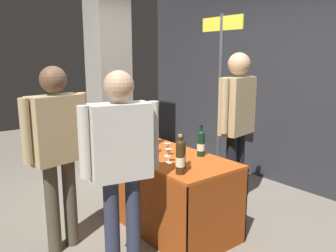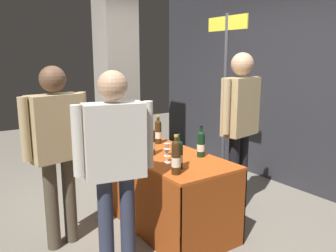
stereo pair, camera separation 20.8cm
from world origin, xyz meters
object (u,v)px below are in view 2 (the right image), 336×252
Objects in this scene: tasting_table at (168,178)px; flower_vase at (136,134)px; display_bottle_0 at (201,144)px; wine_glass_mid at (149,136)px; wine_glass_near_taster at (167,147)px; taster_foreground_right at (57,141)px; booth_signpost at (225,85)px; featured_wine_bottle at (179,154)px; wine_glass_near_vendor at (167,153)px; concrete_pillar at (116,66)px; vendor_presenter at (240,117)px.

tasting_table is 3.45× the size of flower_vase.
display_bottle_0 is 0.71m from wine_glass_mid.
wine_glass_near_taster is 0.54m from flower_vase.
tasting_table is 1.15m from taster_foreground_right.
booth_signpost is (-0.52, 0.80, 0.50)m from display_bottle_0.
featured_wine_bottle reaches higher than tasting_table.
wine_glass_near_vendor is 0.06× the size of booth_signpost.
flower_vase is at bearing -172.39° from tasting_table.
concrete_pillar reaches higher than wine_glass_near_vendor.
featured_wine_bottle reaches higher than wine_glass_near_vendor.
display_bottle_0 is at bearing -2.85° from vendor_presenter.
wine_glass_mid reaches higher than wine_glass_near_taster.
featured_wine_bottle is 2.20× the size of wine_glass_mid.
booth_signpost reaches higher than featured_wine_bottle.
featured_wine_bottle is 1.47m from booth_signpost.
wine_glass_near_taster is at bearing 160.39° from featured_wine_bottle.
vendor_presenter is (-0.25, 1.01, 0.19)m from featured_wine_bottle.
wine_glass_near_taster is 0.07× the size of vendor_presenter.
wine_glass_near_taster is at bearing -53.43° from tasting_table.
vendor_presenter is (1.91, 0.54, -0.52)m from concrete_pillar.
tasting_table is 0.81× the size of vendor_presenter.
wine_glass_near_vendor is at bearing -7.45° from vendor_presenter.
concrete_pillar is at bearing 37.87° from taster_foreground_right.
wine_glass_mid is 0.06× the size of booth_signpost.
tasting_table is at bearing 7.61° from flower_vase.
concrete_pillar is at bearing 167.58° from featured_wine_bottle.
display_bottle_0 is 2.44× the size of wine_glass_near_taster.
featured_wine_bottle is at bearing 3.75° from vendor_presenter.
wine_glass_near_vendor is at bearing -35.51° from wine_glass_near_taster.
display_bottle_0 is 0.65m from vendor_presenter.
display_bottle_0 is at bearing -31.37° from taster_foreground_right.
vendor_presenter is 0.80× the size of booth_signpost.
wine_glass_mid is 0.09× the size of taster_foreground_right.
flower_vase is 0.23× the size of vendor_presenter.
concrete_pillar is at bearing 168.44° from wine_glass_mid.
wine_glass_near_vendor is 0.99m from taster_foreground_right.
flower_vase reaches higher than wine_glass_near_taster.
booth_signpost is at bearing -122.92° from vendor_presenter.
wine_glass_near_taster is at bearing -25.88° from taster_foreground_right.
display_bottle_0 is (0.22, 0.24, 0.37)m from tasting_table.
display_bottle_0 is 1.08m from booth_signpost.
concrete_pillar is 7.71× the size of flower_vase.
booth_signpost is at bearing 106.54° from wine_glass_near_taster.
tasting_table is 10.10× the size of wine_glass_mid.
tasting_table is 1.39m from booth_signpost.
wine_glass_near_vendor is 1.01× the size of wine_glass_near_taster.
concrete_pillar reaches higher than featured_wine_bottle.
concrete_pillar is at bearing 177.66° from display_bottle_0.
taster_foreground_right reaches higher than flower_vase.
wine_glass_near_taster is (-0.17, 0.12, -0.00)m from wine_glass_near_vendor.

